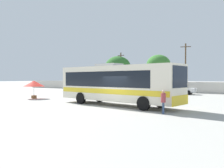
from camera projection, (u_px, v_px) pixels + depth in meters
ground_plane at (163, 99)px, 27.02m from camera, size 300.00×300.00×0.00m
perimeter_wall at (193, 87)px, 37.21m from camera, size 80.00×0.30×1.75m
coach_bus_cream_yellow at (115, 83)px, 20.46m from camera, size 11.97×3.94×3.63m
attendant_by_bus_door at (163, 100)px, 15.49m from camera, size 0.41×0.41×1.57m
vendor_umbrella_near_gate_red at (34, 84)px, 27.29m from camera, size 2.43×2.43×2.06m
parked_car_leftmost_black at (108, 87)px, 41.33m from camera, size 4.06×2.05×1.52m
parked_car_second_white at (136, 88)px, 37.34m from camera, size 4.43×2.08×1.53m
parked_car_third_white at (180, 89)px, 34.46m from camera, size 4.46×2.29×1.43m
utility_pole_near at (185, 66)px, 41.56m from camera, size 1.76×0.64×8.47m
utility_pole_far at (121, 70)px, 49.29m from camera, size 1.78×0.50×7.67m
roadside_tree_left at (118, 67)px, 50.20m from camera, size 5.48×5.48×7.03m
roadside_tree_midleft at (158, 65)px, 46.41m from camera, size 4.69×4.69×6.96m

